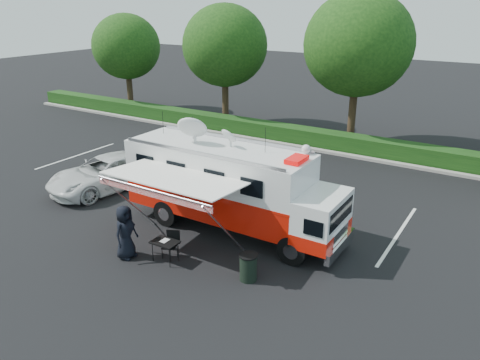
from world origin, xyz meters
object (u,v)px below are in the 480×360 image
object	(u,v)px
folding_table	(165,243)
trash_bin	(248,267)
white_suv	(108,188)
command_truck	(231,187)

from	to	relation	value
folding_table	trash_bin	bearing A→B (deg)	10.31
white_suv	folding_table	bearing A→B (deg)	-16.72
folding_table	trash_bin	world-z (taller)	trash_bin
trash_bin	folding_table	bearing A→B (deg)	-169.69
command_truck	folding_table	bearing A→B (deg)	-100.87
folding_table	trash_bin	xyz separation A→B (m)	(2.94, 0.53, -0.26)
command_truck	folding_table	world-z (taller)	command_truck
command_truck	white_suv	distance (m)	7.48
white_suv	trash_bin	bearing A→B (deg)	-6.00
command_truck	white_suv	world-z (taller)	command_truck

